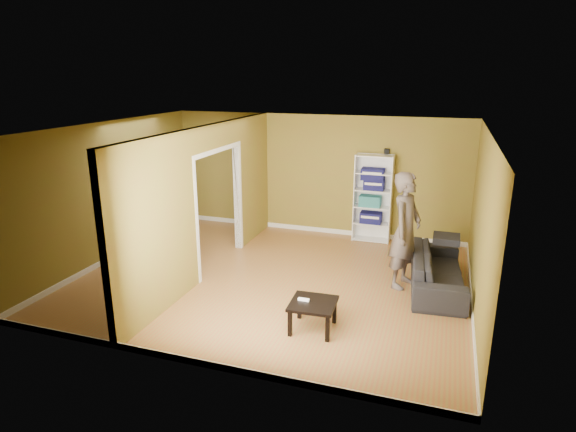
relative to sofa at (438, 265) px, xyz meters
The scene contains 16 objects.
room_shell 2.89m from the sofa, 168.95° to the right, with size 6.50×6.50×6.50m.
partition 4.04m from the sofa, behind, with size 0.22×5.50×2.60m, color olive, non-canonical shape.
wall_speaker 2.89m from the sofa, 119.02° to the left, with size 0.10×0.10×0.10m, color black.
sofa is the anchor object (origin of this frame).
person 0.93m from the sofa, behind, with size 0.65×0.83×2.27m, color slate.
bookshelf 2.56m from the sofa, 124.25° to the left, with size 0.78×0.34×1.84m.
paper_box_navy_a 2.49m from the sofa, 125.25° to the left, with size 0.44×0.29×0.23m, color navy.
paper_box_teal 2.55m from the sofa, 125.91° to the left, with size 0.44×0.29×0.23m, color #125C5D.
paper_box_navy_b 2.60m from the sofa, 124.69° to the left, with size 0.41×0.27×0.21m, color #140E4D.
paper_box_navy_c 2.71m from the sofa, 125.34° to the left, with size 0.46×0.30×0.24m, color #1B1947.
coffee_table 2.53m from the sofa, 128.77° to the right, with size 0.62×0.62×0.41m.
game_controller 2.62m from the sofa, 131.22° to the right, with size 0.16×0.04×0.03m, color white.
dining_table 5.39m from the sofa, behind, with size 1.30×0.87×0.81m.
chair_left 6.06m from the sofa, behind, with size 0.43×0.43×0.95m, color #D4B288, non-canonical shape.
chair_near 5.42m from the sofa, behind, with size 0.48×0.48×1.04m, color tan, non-canonical shape.
chair_far 5.37m from the sofa, behind, with size 0.42×0.42×0.92m, color tan, non-canonical shape.
Camera 1 is at (2.68, -7.24, 3.44)m, focal length 30.00 mm.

